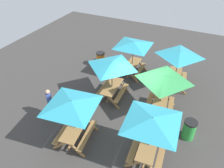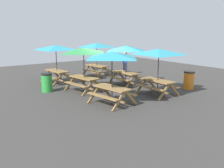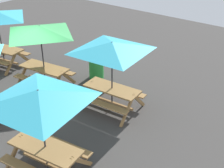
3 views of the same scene
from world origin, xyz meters
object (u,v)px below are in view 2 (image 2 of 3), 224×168
trash_bin_green (47,82)px  picnic_table_0 (126,51)px  picnic_table_1 (112,59)px  picnic_table_5 (159,55)px  trash_bin_orange (189,80)px  picnic_table_3 (97,48)px  picnic_table_4 (84,54)px  person_standing (125,63)px  picnic_table_2 (56,50)px

trash_bin_green → picnic_table_0: bearing=-104.6°
picnic_table_1 → picnic_table_5: size_ratio=0.83×
picnic_table_1 → trash_bin_orange: (-0.13, -5.10, -1.49)m
picnic_table_3 → picnic_table_4: size_ratio=1.20×
trash_bin_green → picnic_table_5: bearing=-132.2°
picnic_table_0 → person_standing: (2.69, -2.10, -1.10)m
picnic_table_3 → trash_bin_orange: bearing=-169.6°
picnic_table_4 → person_standing: (2.61, -4.83, -1.10)m
picnic_table_3 → person_standing: (-0.74, -1.93, -1.10)m
picnic_table_0 → trash_bin_orange: (-2.80, -2.19, -1.49)m
picnic_table_5 → trash_bin_orange: 2.78m
picnic_table_3 → picnic_table_5: 6.15m
picnic_table_0 → picnic_table_5: (-2.70, 0.14, 0.00)m
picnic_table_4 → picnic_table_5: (-2.79, -2.59, 0.00)m
picnic_table_1 → picnic_table_4: same height
picnic_table_1 → picnic_table_3: size_ratio=0.83×
picnic_table_2 → picnic_table_4: same height
picnic_table_1 → picnic_table_2: bearing=-7.0°
picnic_table_3 → trash_bin_green: size_ratio=2.86×
picnic_table_3 → trash_bin_green: 5.31m
trash_bin_green → person_standing: person_standing is taller
picnic_table_1 → picnic_table_2: (5.62, 0.12, 0.00)m
picnic_table_3 → trash_bin_green: picnic_table_3 is taller
picnic_table_4 → picnic_table_5: 3.81m
picnic_table_3 → trash_bin_orange: size_ratio=2.86×
picnic_table_2 → picnic_table_5: same height
trash_bin_green → picnic_table_3: bearing=-63.2°
picnic_table_0 → trash_bin_orange: bearing=-144.6°
picnic_table_2 → picnic_table_4: bearing=-178.8°
picnic_table_4 → person_standing: picnic_table_4 is taller
picnic_table_3 → picnic_table_2: bearing=91.1°
picnic_table_4 → trash_bin_orange: 5.90m
picnic_table_0 → picnic_table_1: (-2.67, 2.91, 0.00)m
picnic_table_0 → picnic_table_1: size_ratio=1.00×
picnic_table_3 → picnic_table_4: same height
picnic_table_1 → picnic_table_3: (6.11, -3.08, 0.00)m
picnic_table_1 → trash_bin_green: 4.35m
picnic_table_1 → person_standing: size_ratio=1.40×
person_standing → picnic_table_2: bearing=37.7°
picnic_table_4 → trash_bin_green: 2.46m
picnic_table_2 → trash_bin_green: 2.71m
picnic_table_3 → picnic_table_4: (-3.35, 2.91, 0.00)m
trash_bin_orange → picnic_table_2: bearing=42.3°
picnic_table_3 → trash_bin_orange: (-6.23, -2.03, -1.49)m
picnic_table_1 → person_standing: bearing=-51.3°
picnic_table_5 → trash_bin_green: picnic_table_5 is taller
trash_bin_green → picnic_table_2: bearing=-36.8°
picnic_table_1 → picnic_table_2: size_ratio=0.83×
picnic_table_3 → picnic_table_5: bearing=169.5°
picnic_table_1 → person_standing: picnic_table_1 is taller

